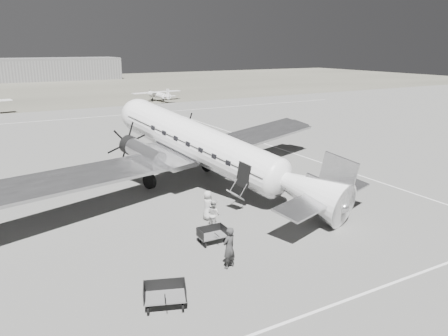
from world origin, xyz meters
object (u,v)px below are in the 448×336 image
(dc3_airliner, at_px, (210,151))
(baggage_cart_far, at_px, (165,296))
(hangar_main, at_px, (47,69))
(ramp_agent, at_px, (214,214))
(light_plane_right, at_px, (158,96))
(passenger, at_px, (208,205))
(ground_crew, at_px, (229,248))
(baggage_cart_near, at_px, (212,235))

(dc3_airliner, bearing_deg, baggage_cart_far, -143.61)
(hangar_main, xyz_separation_m, ramp_agent, (-8.34, -124.73, -2.44))
(light_plane_right, height_order, passenger, light_plane_right)
(baggage_cart_far, xyz_separation_m, ground_crew, (3.88, 1.61, 0.52))
(dc3_airliner, relative_size, ramp_agent, 18.01)
(light_plane_right, relative_size, ground_crew, 4.81)
(ramp_agent, bearing_deg, baggage_cart_near, 141.38)
(ground_crew, height_order, passenger, ground_crew)
(light_plane_right, relative_size, passenger, 5.44)
(light_plane_right, xyz_separation_m, ramp_agent, (-18.72, -58.09, -0.16))
(hangar_main, height_order, passenger, hangar_main)
(hangar_main, height_order, dc3_airliner, hangar_main)
(light_plane_right, bearing_deg, baggage_cart_far, -118.77)
(dc3_airliner, distance_m, baggage_cart_near, 9.13)
(ground_crew, relative_size, ramp_agent, 1.19)
(baggage_cart_far, bearing_deg, hangar_main, 103.92)
(dc3_airliner, xyz_separation_m, ground_crew, (-4.51, -10.59, -1.94))
(ramp_agent, bearing_deg, ground_crew, 152.40)
(passenger, bearing_deg, light_plane_right, -17.82)
(light_plane_right, xyz_separation_m, passenger, (-18.41, -56.73, -0.12))
(hangar_main, height_order, ramp_agent, hangar_main)
(ramp_agent, relative_size, passenger, 0.95)
(dc3_airliner, xyz_separation_m, passenger, (-2.66, -4.76, -2.06))
(ground_crew, bearing_deg, hangar_main, -113.26)
(hangar_main, distance_m, baggage_cart_near, 126.82)
(hangar_main, relative_size, passenger, 23.17)
(light_plane_right, xyz_separation_m, baggage_cart_far, (-24.14, -64.17, -0.52))
(light_plane_right, distance_m, passenger, 59.65)
(dc3_airliner, relative_size, ground_crew, 15.19)
(passenger, bearing_deg, hangar_main, -3.56)
(baggage_cart_near, distance_m, passenger, 3.37)
(dc3_airliner, bearing_deg, hangar_main, 68.33)
(hangar_main, relative_size, ramp_agent, 24.30)
(light_plane_right, height_order, baggage_cart_far, light_plane_right)
(dc3_airliner, xyz_separation_m, light_plane_right, (15.75, 51.98, -1.94))
(hangar_main, bearing_deg, light_plane_right, -81.15)
(light_plane_right, relative_size, baggage_cart_near, 6.33)
(baggage_cart_near, bearing_deg, dc3_airliner, 65.02)
(passenger, bearing_deg, ground_crew, 162.58)
(baggage_cart_near, xyz_separation_m, baggage_cart_far, (-4.43, -4.37, 0.06))
(hangar_main, relative_size, baggage_cart_near, 26.95)
(dc3_airliner, relative_size, baggage_cart_far, 17.44)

